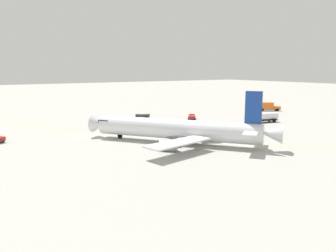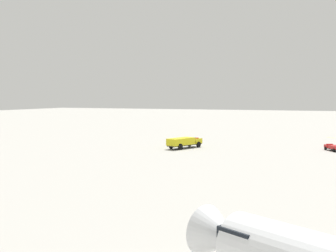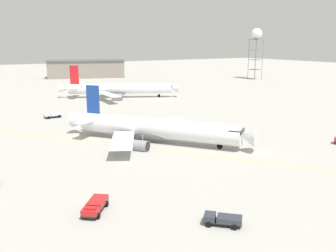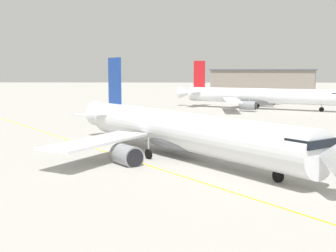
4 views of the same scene
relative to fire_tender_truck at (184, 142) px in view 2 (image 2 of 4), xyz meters
The scene contains 2 objects.
fire_tender_truck is the anchor object (origin of this frame).
ops_pickup_truck_extra 33.78m from the fire_tender_truck, 103.64° to the left, with size 5.46×4.37×1.41m.
Camera 2 is at (75.51, -26.89, 12.28)m, focal length 45.71 mm.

